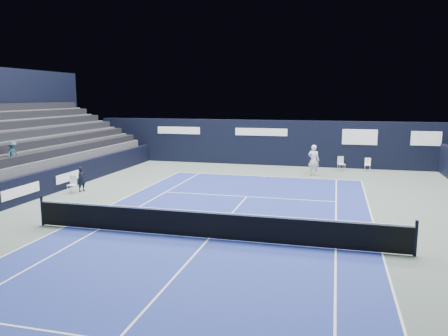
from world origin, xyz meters
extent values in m
plane|color=#56665D|center=(0.00, 2.00, 0.00)|extent=(48.00, 48.00, 0.00)
cube|color=navy|center=(0.00, 0.00, 0.00)|extent=(10.97, 23.77, 0.01)
cube|color=silver|center=(4.42, 15.10, 0.42)|extent=(0.52, 0.51, 0.04)
cube|color=silver|center=(4.35, 15.27, 0.67)|extent=(0.39, 0.18, 0.48)
cylinder|color=silver|center=(4.51, 15.31, 0.21)|extent=(0.02, 0.02, 0.42)
cylinder|color=silver|center=(4.19, 15.18, 0.21)|extent=(0.02, 0.02, 0.42)
cylinder|color=silver|center=(4.64, 15.01, 0.21)|extent=(0.02, 0.02, 0.42)
cylinder|color=silver|center=(4.32, 14.88, 0.21)|extent=(0.02, 0.02, 0.42)
cube|color=white|center=(4.34, 15.28, 0.75)|extent=(0.33, 0.19, 0.31)
cube|color=white|center=(6.03, 15.45, 0.38)|extent=(0.40, 0.38, 0.03)
cube|color=white|center=(6.04, 15.62, 0.61)|extent=(0.37, 0.06, 0.44)
cylinder|color=white|center=(6.20, 15.59, 0.19)|extent=(0.02, 0.02, 0.38)
cylinder|color=white|center=(5.88, 15.62, 0.19)|extent=(0.02, 0.02, 0.38)
cylinder|color=white|center=(6.17, 15.29, 0.19)|extent=(0.02, 0.02, 0.38)
cylinder|color=white|center=(5.86, 15.32, 0.19)|extent=(0.02, 0.02, 0.38)
cube|color=white|center=(-8.53, 5.09, 0.39)|extent=(0.39, 0.38, 0.04)
cube|color=white|center=(-8.54, 5.26, 0.62)|extent=(0.37, 0.05, 0.44)
cylinder|color=white|center=(-8.38, 5.25, 0.20)|extent=(0.02, 0.02, 0.39)
cylinder|color=white|center=(-8.70, 5.24, 0.20)|extent=(0.02, 0.02, 0.39)
cylinder|color=white|center=(-8.36, 4.95, 0.20)|extent=(0.02, 0.02, 0.39)
cylinder|color=white|center=(-8.68, 4.93, 0.20)|extent=(0.02, 0.02, 0.39)
imported|color=black|center=(-8.25, 5.53, 0.63)|extent=(0.46, 0.54, 1.26)
cube|color=white|center=(0.00, 11.88, 0.01)|extent=(10.97, 0.06, 0.00)
cube|color=white|center=(5.49, 0.00, 0.01)|extent=(0.06, 23.77, 0.00)
cube|color=white|center=(-5.49, 0.00, 0.01)|extent=(0.06, 23.77, 0.00)
cube|color=white|center=(4.12, 0.00, 0.01)|extent=(0.06, 23.77, 0.00)
cube|color=white|center=(-4.12, 0.00, 0.01)|extent=(0.06, 23.77, 0.00)
cube|color=white|center=(0.00, 6.40, 0.01)|extent=(8.23, 0.06, 0.00)
cube|color=white|center=(0.00, 0.00, 0.01)|extent=(0.06, 12.80, 0.00)
cube|color=white|center=(0.00, 11.73, 0.01)|extent=(0.06, 0.30, 0.00)
cylinder|color=black|center=(6.40, 0.00, 0.55)|extent=(0.10, 0.10, 1.10)
cylinder|color=black|center=(-6.40, 0.00, 0.55)|extent=(0.10, 0.10, 1.10)
cube|color=black|center=(0.00, 0.00, 0.46)|extent=(12.80, 0.03, 0.86)
cube|color=white|center=(0.00, 0.00, 0.91)|extent=(12.80, 0.05, 0.06)
cube|color=black|center=(0.00, 16.50, 1.55)|extent=(26.00, 0.60, 3.10)
cube|color=silver|center=(-7.00, 16.18, 2.30)|extent=(3.20, 0.02, 0.50)
cube|color=silver|center=(-1.00, 16.18, 2.30)|extent=(3.60, 0.02, 0.50)
cube|color=silver|center=(5.50, 16.18, 2.10)|extent=(2.20, 0.02, 1.00)
cube|color=silver|center=(9.50, 16.18, 2.10)|extent=(1.80, 0.02, 0.90)
cube|color=black|center=(-9.50, 6.00, 0.60)|extent=(0.30, 22.00, 1.20)
cube|color=silver|center=(-9.33, 2.50, 0.60)|extent=(0.02, 2.40, 0.45)
cube|color=silver|center=(-9.33, 6.00, 0.60)|extent=(0.02, 2.00, 0.45)
cube|color=#464648|center=(-10.10, 7.00, 0.82)|extent=(0.90, 16.00, 1.65)
cube|color=#444447|center=(-11.00, 7.00, 1.05)|extent=(0.90, 16.00, 2.10)
cube|color=#4D4D4F|center=(-11.90, 7.00, 1.27)|extent=(0.90, 16.00, 2.55)
cube|color=#444446|center=(-12.80, 7.00, 1.50)|extent=(0.90, 16.00, 3.00)
cube|color=#515154|center=(-13.70, 7.00, 1.73)|extent=(0.90, 16.00, 3.45)
cube|color=black|center=(-10.10, 7.00, 1.85)|extent=(0.63, 15.20, 0.40)
cube|color=black|center=(-11.00, 7.00, 2.30)|extent=(0.63, 15.20, 0.40)
cube|color=black|center=(-11.90, 7.00, 2.75)|extent=(0.63, 15.20, 0.40)
cube|color=black|center=(-12.80, 7.00, 3.20)|extent=(0.63, 15.20, 0.40)
cube|color=black|center=(-13.70, 7.00, 3.65)|extent=(0.63, 15.20, 0.40)
imported|color=#284A5D|center=(-10.10, 3.09, 2.18)|extent=(0.42, 0.70, 1.06)
imported|color=white|center=(2.75, 13.02, 0.93)|extent=(0.77, 0.61, 1.86)
cylinder|color=black|center=(2.60, 12.72, 1.05)|extent=(0.03, 0.29, 0.13)
torus|color=black|center=(2.60, 12.47, 1.15)|extent=(0.30, 0.13, 0.29)
camera|label=1|loc=(3.96, -13.45, 4.71)|focal=35.00mm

